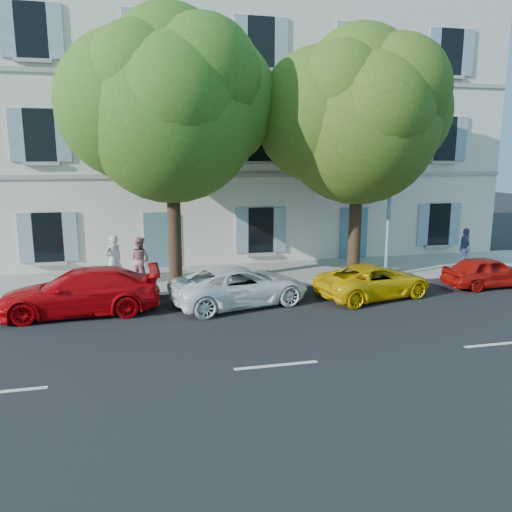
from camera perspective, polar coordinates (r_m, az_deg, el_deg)
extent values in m
plane|color=black|center=(15.55, -1.59, -6.62)|extent=(90.00, 90.00, 0.00)
cube|color=#A09E96|center=(19.75, -4.17, -2.53)|extent=(36.00, 4.50, 0.15)
cube|color=#9E998E|center=(17.67, -3.07, -4.16)|extent=(36.00, 0.16, 0.16)
cube|color=silver|center=(24.91, -6.48, 14.02)|extent=(28.00, 7.00, 12.00)
imported|color=#BD050A|center=(16.32, -19.42, -3.86)|extent=(4.85, 2.04, 1.40)
imported|color=white|center=(16.34, -1.80, -3.43)|extent=(4.92, 3.09, 1.27)
imported|color=#EBB809|center=(17.67, 13.28, -2.80)|extent=(4.47, 2.81, 1.15)
imported|color=#AE100A|center=(20.48, 24.95, -1.64)|extent=(3.44, 1.52, 1.15)
cylinder|color=#3A2819|center=(18.17, -9.28, 2.44)|extent=(0.47, 0.47, 3.77)
ellipsoid|color=#42761E|center=(18.01, -9.72, 15.60)|extent=(6.03, 6.03, 6.64)
cylinder|color=#3A2819|center=(19.49, 11.21, 2.70)|extent=(0.47, 0.47, 3.59)
ellipsoid|color=#4A6F1C|center=(19.31, 11.68, 14.45)|extent=(5.83, 5.83, 6.41)
cylinder|color=#7293BF|center=(19.72, 15.12, 8.09)|extent=(0.15, 0.15, 7.33)
cylinder|color=#7293BF|center=(19.32, 16.64, 18.86)|extent=(0.16, 1.29, 0.09)
cube|color=#383A3D|center=(18.75, 17.63, 18.63)|extent=(0.25, 0.42, 0.16)
imported|color=silver|center=(19.15, -15.95, -0.39)|extent=(0.79, 0.73, 1.80)
imported|color=#B1717D|center=(19.05, -13.14, -0.42)|extent=(1.06, 1.02, 1.72)
imported|color=#525B96|center=(22.77, 22.78, 0.84)|extent=(0.70, 1.07, 1.70)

